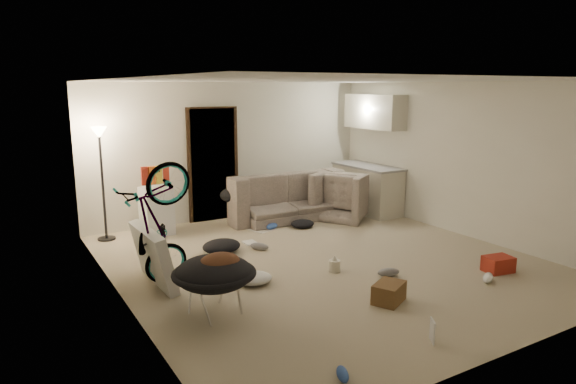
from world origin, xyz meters
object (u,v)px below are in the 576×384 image
floor_lamp (101,159)px  juicer (334,265)px  bicycle (157,256)px  sofa (281,200)px  drink_case_a (389,293)px  saucer_chair (214,281)px  drink_case_b (498,264)px  kitchen_counter (367,189)px  armchair (346,200)px  tv_box (153,257)px  mini_fridge (157,211)px

floor_lamp → juicer: (2.29, -3.08, -1.22)m
bicycle → sofa: bearing=-58.2°
sofa → drink_case_a: size_ratio=5.69×
floor_lamp → sofa: (3.15, -0.20, -0.98)m
saucer_chair → drink_case_b: 3.83m
kitchen_counter → armchair: size_ratio=1.53×
saucer_chair → drink_case_a: 1.99m
bicycle → armchair: bearing=-72.4°
armchair → drink_case_b: bearing=147.7°
floor_lamp → sofa: floor_lamp is taller
sofa → bicycle: bearing=37.6°
saucer_chair → drink_case_b: bearing=-10.9°
drink_case_b → bicycle: bearing=166.8°
armchair → bicycle: bearing=80.9°
floor_lamp → drink_case_a: size_ratio=4.60×
kitchen_counter → saucer_chair: (-4.42, -2.83, -0.06)m
floor_lamp → bicycle: (0.10, -2.44, -0.89)m
floor_lamp → kitchen_counter: size_ratio=1.21×
armchair → tv_box: bearing=79.1°
kitchen_counter → sofa: bearing=165.0°
armchair → mini_fridge: mini_fridge is taller
sofa → armchair: bearing=153.6°
sofa → armchair: (1.08, -0.56, -0.01)m
sofa → tv_box: tv_box is taller
drink_case_a → armchair: bearing=33.1°
bicycle → floor_lamp: bearing=-2.1°
kitchen_counter → saucer_chair: 5.24m
drink_case_b → tv_box: bearing=165.1°
tv_box → drink_case_a: bearing=-43.2°
tv_box → kitchen_counter: bearing=17.6°
saucer_chair → tv_box: 1.23m
bicycle → juicer: size_ratio=7.11×
saucer_chair → drink_case_a: size_ratio=2.30×
mini_fridge → drink_case_b: bearing=-53.5°
bicycle → saucer_chair: (0.31, -1.04, -0.04)m
saucer_chair → juicer: (1.88, 0.40, -0.29)m
kitchen_counter → mini_fridge: 4.06m
armchair → bicycle: (-4.12, -1.68, 0.10)m
floor_lamp → drink_case_a: (2.24, -4.20, -1.19)m
armchair → drink_case_b: 3.44m
armchair → tv_box: tv_box is taller
kitchen_counter → mini_fridge: (-4.02, 0.55, -0.05)m
floor_lamp → kitchen_counter: (4.83, -0.65, -0.87)m
kitchen_counter → armchair: kitchen_counter is taller
drink_case_b → armchair: bearing=99.2°
sofa → tv_box: size_ratio=2.04×
bicycle → drink_case_b: 4.43m
kitchen_counter → drink_case_a: kitchen_counter is taller
saucer_chair → drink_case_a: bearing=-21.6°
kitchen_counter → juicer: 3.53m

